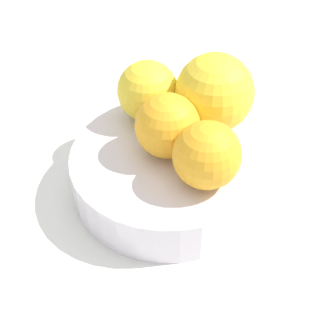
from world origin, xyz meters
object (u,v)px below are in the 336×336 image
Objects in this scene: orange_in_bowl_0 at (148,91)px; orange_in_bowl_3 at (215,93)px; fruit_bowl at (168,172)px; orange_in_bowl_1 at (207,155)px; orange_in_bowl_2 at (172,125)px.

orange_in_bowl_0 is 0.80× the size of orange_in_bowl_3.
fruit_bowl is 3.04× the size of orange_in_bowl_0.
orange_in_bowl_0 is at bearing -66.87° from orange_in_bowl_1.
orange_in_bowl_2 is (-1.88, 5.88, -0.04)cm from orange_in_bowl_0.
orange_in_bowl_3 is (-4.68, -3.66, 0.86)cm from orange_in_bowl_2.
fruit_bowl is at bearing 102.29° from orange_in_bowl_0.
orange_in_bowl_0 is 6.17cm from orange_in_bowl_2.
orange_in_bowl_0 is 11.32cm from orange_in_bowl_1.
orange_in_bowl_1 is (-4.45, 10.41, -0.07)cm from orange_in_bowl_0.
orange_in_bowl_2 is 0.79× the size of orange_in_bowl_3.
orange_in_bowl_0 is 6.97cm from orange_in_bowl_3.
orange_in_bowl_2 is at bearing -131.77° from fruit_bowl.
orange_in_bowl_1 is at bearing 75.55° from orange_in_bowl_3.
orange_in_bowl_3 is at bearing -104.45° from orange_in_bowl_1.
orange_in_bowl_1 is 8.51cm from orange_in_bowl_3.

